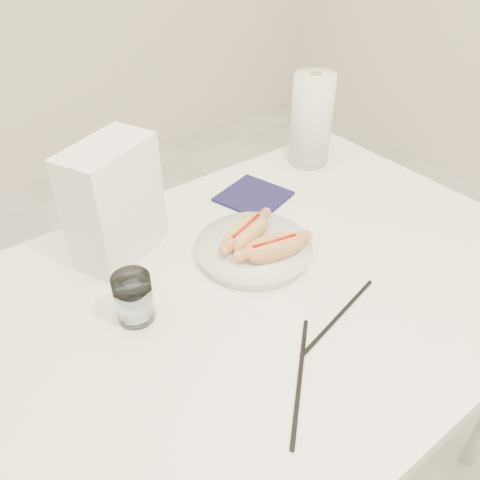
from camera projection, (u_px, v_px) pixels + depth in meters
ground at (250, 479)px, 1.37m from camera, size 4.00×4.00×0.00m
table at (255, 307)px, 0.95m from camera, size 1.20×0.80×0.75m
plate at (254, 250)px, 0.99m from camera, size 0.29×0.29×0.02m
hotdog_left at (246, 233)px, 0.98m from camera, size 0.15×0.10×0.04m
hotdog_right at (274, 248)px, 0.94m from camera, size 0.15×0.08×0.04m
water_glass at (134, 298)px, 0.82m from camera, size 0.07×0.07×0.09m
chopstick_near at (300, 378)px, 0.74m from camera, size 0.18×0.17×0.01m
chopstick_far at (339, 316)px, 0.85m from camera, size 0.23×0.06×0.01m
napkin_box at (114, 203)px, 0.92m from camera, size 0.21×0.17×0.24m
navy_napkin at (254, 196)px, 1.16m from camera, size 0.18×0.18×0.01m
paper_towel_roll at (311, 120)px, 1.23m from camera, size 0.13×0.13×0.24m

